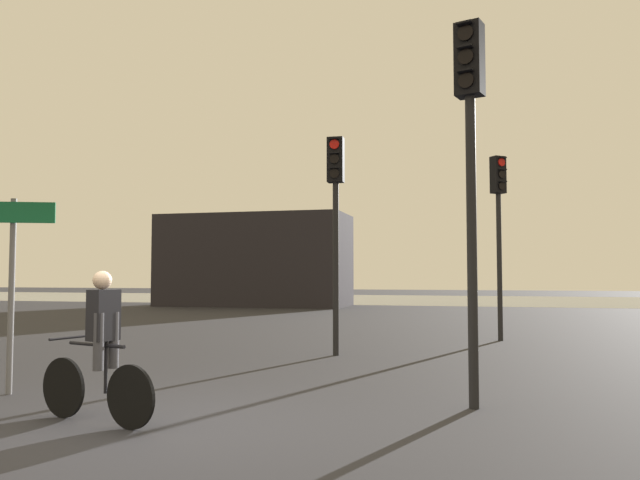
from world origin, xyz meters
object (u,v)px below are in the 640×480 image
traffic_light_near_right (470,139)px  cyclist (101,346)px  traffic_light_far_right (499,212)px  distant_building (255,260)px  traffic_light_center (336,203)px  direction_sign_post (12,266)px

traffic_light_near_right → cyclist: (-3.83, -1.77, -2.40)m
traffic_light_far_right → traffic_light_near_right: (-0.55, -7.96, 0.12)m
distant_building → traffic_light_center: (8.34, -17.90, 0.70)m
traffic_light_near_right → traffic_light_center: bearing=-40.7°
direction_sign_post → traffic_light_center: bearing=-145.7°
distant_building → cyclist: bearing=-73.4°
cyclist → traffic_light_near_right: bearing=-49.2°
traffic_light_far_right → cyclist: size_ratio=2.69×
traffic_light_center → traffic_light_near_right: size_ratio=0.93×
traffic_light_near_right → direction_sign_post: bearing=23.8°
traffic_light_center → traffic_light_near_right: traffic_light_near_right is taller
distant_building → traffic_light_far_right: (11.56, -14.27, 0.79)m
traffic_light_far_right → traffic_light_center: 4.85m
traffic_light_near_right → direction_sign_post: size_ratio=1.79×
traffic_light_center → traffic_light_near_right: (2.66, -4.33, 0.21)m
traffic_light_center → traffic_light_near_right: 5.09m
distant_building → traffic_light_far_right: size_ratio=2.12×
traffic_light_far_right → direction_sign_post: bearing=13.7°
distant_building → traffic_light_center: size_ratio=2.19×
traffic_light_center → traffic_light_near_right: bearing=119.7°
traffic_light_far_right → traffic_light_center: (-3.22, -3.63, -0.09)m
traffic_light_far_right → direction_sign_post: (-6.51, -8.60, -1.40)m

